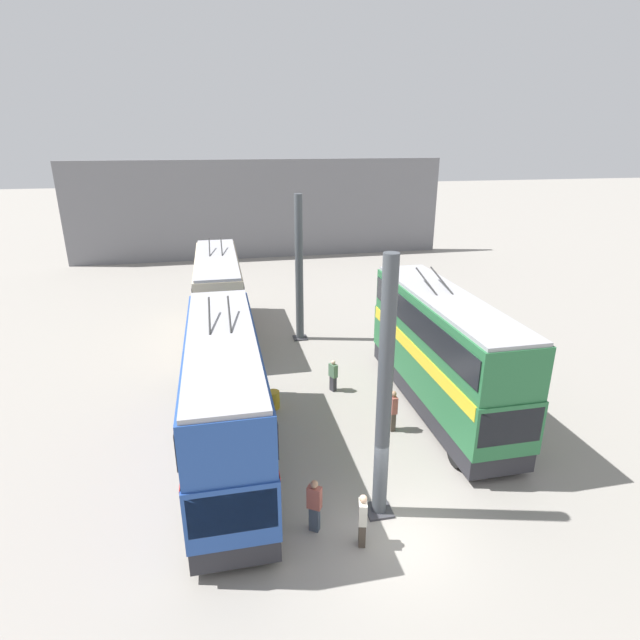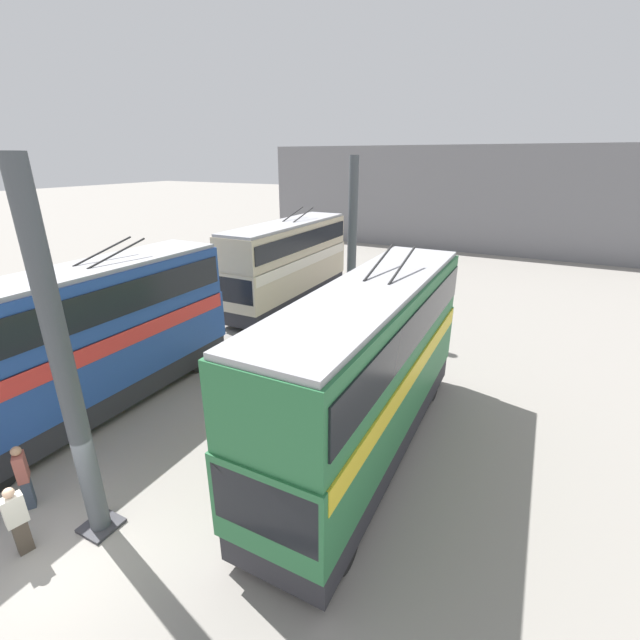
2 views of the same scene
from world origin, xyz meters
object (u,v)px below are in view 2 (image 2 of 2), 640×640
(person_aisle_foreground, at_px, (17,519))
(bus_right_far, at_px, (288,259))
(person_aisle_midway, at_px, (292,363))
(person_by_right_row, at_px, (23,475))
(person_by_left_row, at_px, (272,421))
(oil_drum, at_px, (215,368))
(bus_right_near, at_px, (88,333))
(bus_left_far, at_px, (370,361))

(person_aisle_foreground, bearing_deg, bus_right_far, 115.81)
(person_aisle_midway, distance_m, person_by_right_row, 8.95)
(person_by_left_row, xyz_separation_m, person_by_right_row, (-4.77, 4.16, 0.01))
(person_by_right_row, xyz_separation_m, oil_drum, (7.52, 0.35, -0.55))
(bus_right_near, height_order, person_by_right_row, bus_right_near)
(bus_right_near, xyz_separation_m, person_aisle_foreground, (-4.75, -3.63, -1.93))
(bus_right_near, xyz_separation_m, oil_drum, (3.62, -2.04, -2.45))
(bus_right_near, xyz_separation_m, bus_right_far, (12.67, 0.00, -0.07))
(person_aisle_midway, xyz_separation_m, person_by_right_row, (-8.56, 2.59, 0.14))
(oil_drum, bearing_deg, person_aisle_foreground, -169.23)
(bus_left_far, xyz_separation_m, person_by_right_row, (-6.03, 6.71, -1.98))
(oil_drum, bearing_deg, bus_right_far, 12.68)
(person_aisle_midway, bearing_deg, bus_right_near, -161.27)
(bus_right_far, height_order, person_by_left_row, bus_right_far)
(bus_right_near, height_order, bus_right_far, bus_right_near)
(bus_right_near, height_order, person_aisle_foreground, bus_right_near)
(bus_right_near, relative_size, person_aisle_foreground, 6.07)
(bus_right_far, xyz_separation_m, person_aisle_foreground, (-17.42, -3.63, -1.85))
(bus_left_far, distance_m, oil_drum, 7.65)
(bus_right_near, height_order, person_aisle_midway, bus_right_near)
(bus_right_far, relative_size, person_aisle_midway, 6.60)
(bus_right_far, relative_size, person_by_left_row, 5.78)
(person_aisle_midway, xyz_separation_m, person_by_left_row, (-3.79, -1.57, 0.13))
(bus_left_far, height_order, bus_right_far, bus_left_far)
(person_by_left_row, bearing_deg, bus_right_near, 3.75)
(bus_right_near, bearing_deg, oil_drum, -29.38)
(bus_right_near, distance_m, person_aisle_midway, 7.12)
(bus_right_near, bearing_deg, person_aisle_foreground, -142.62)
(person_by_left_row, bearing_deg, person_aisle_foreground, 58.72)
(bus_left_far, height_order, bus_right_near, bus_left_far)
(person_by_right_row, bearing_deg, person_by_left_row, -8.51)
(oil_drum, bearing_deg, person_aisle_midway, -70.44)
(bus_right_far, height_order, person_aisle_midway, bus_right_far)
(person_by_left_row, bearing_deg, oil_drum, -35.17)
(bus_left_far, bearing_deg, bus_right_near, 103.18)
(person_by_left_row, bearing_deg, person_by_right_row, 45.08)
(person_aisle_foreground, distance_m, person_by_right_row, 1.50)
(bus_left_far, bearing_deg, bus_right_far, 40.78)
(person_aisle_foreground, distance_m, person_aisle_midway, 9.51)
(person_aisle_midway, relative_size, person_by_right_row, 0.86)
(bus_right_near, bearing_deg, person_aisle_midway, -46.87)
(bus_left_far, xyz_separation_m, person_aisle_foreground, (-6.88, 5.47, -2.01))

